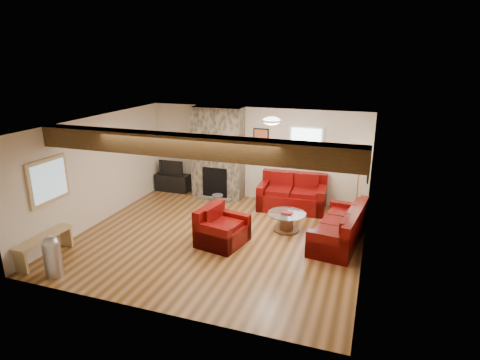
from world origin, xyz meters
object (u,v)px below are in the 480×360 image
object	(u,v)px
tv_cabinet	(173,182)
television	(172,167)
coffee_table	(287,222)
sofa_three	(339,225)
loveseat	(292,192)
armchair_red	(223,226)
floor_lamp	(360,159)

from	to	relation	value
tv_cabinet	television	world-z (taller)	television
coffee_table	sofa_three	bearing A→B (deg)	-9.90
loveseat	armchair_red	world-z (taller)	loveseat
television	armchair_red	bearing A→B (deg)	-46.09
armchair_red	floor_lamp	xyz separation A→B (m)	(2.54, 2.52, 1.05)
television	floor_lamp	xyz separation A→B (m)	(5.18, -0.22, 0.73)
floor_lamp	tv_cabinet	bearing A→B (deg)	177.58
coffee_table	television	size ratio (longest dim) A/B	1.16
tv_cabinet	loveseat	bearing A→B (deg)	-4.77
sofa_three	coffee_table	world-z (taller)	sofa_three
coffee_table	television	bearing A→B (deg)	156.17
television	floor_lamp	distance (m)	5.24
loveseat	television	bearing A→B (deg)	171.98
sofa_three	loveseat	bearing A→B (deg)	-132.02
tv_cabinet	television	xyz separation A→B (m)	(0.00, 0.00, 0.46)
armchair_red	television	size ratio (longest dim) A/B	1.31
floor_lamp	loveseat	bearing A→B (deg)	-177.09
tv_cabinet	floor_lamp	distance (m)	5.32
coffee_table	floor_lamp	bearing A→B (deg)	45.49
sofa_three	armchair_red	world-z (taller)	armchair_red
armchair_red	television	distance (m)	3.82
coffee_table	tv_cabinet	xyz separation A→B (m)	(-3.76, 1.66, 0.04)
loveseat	television	xyz separation A→B (m)	(-3.59, 0.30, 0.27)
loveseat	coffee_table	xyz separation A→B (m)	(0.17, -1.36, -0.24)
sofa_three	coffee_table	size ratio (longest dim) A/B	2.33
armchair_red	coffee_table	distance (m)	1.57
coffee_table	tv_cabinet	distance (m)	4.11
sofa_three	tv_cabinet	world-z (taller)	sofa_three
loveseat	television	distance (m)	3.62
armchair_red	tv_cabinet	world-z (taller)	armchair_red
sofa_three	floor_lamp	distance (m)	1.97
sofa_three	armchair_red	size ratio (longest dim) A/B	2.06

